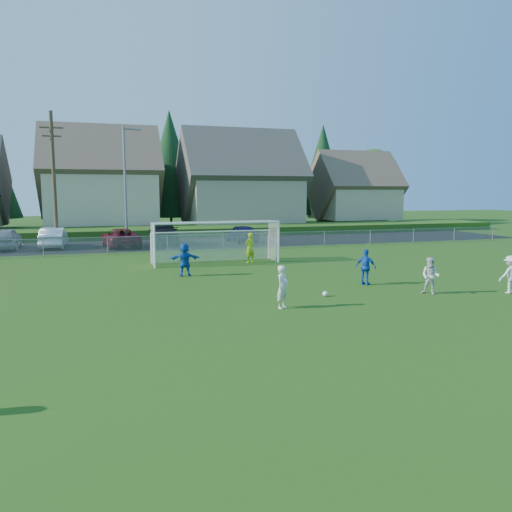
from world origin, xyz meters
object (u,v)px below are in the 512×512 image
at_px(player_white_a, 283,287).
at_px(soccer_goal, 215,235).
at_px(car_b, 54,238).
at_px(car_d, 164,234).
at_px(player_white_c, 510,274).
at_px(goalkeeper, 250,248).
at_px(player_blue_a, 366,267).
at_px(car_a, 5,239).
at_px(player_white_b, 430,276).
at_px(player_blue_b, 185,260).
at_px(car_e, 242,233).
at_px(soccer_ball, 325,294).
at_px(car_c, 121,238).

distance_m(player_white_a, soccer_goal, 12.17).
distance_m(car_b, car_d, 8.20).
xyz_separation_m(player_white_c, goalkeeper, (-7.71, 11.91, 0.10)).
relative_size(player_white_a, player_blue_a, 0.97).
bearing_deg(player_blue_a, car_b, -2.94).
distance_m(car_a, car_b, 3.28).
distance_m(player_white_b, player_white_c, 3.41).
height_order(player_blue_b, car_e, player_blue_b).
bearing_deg(soccer_ball, player_white_a, -149.91).
xyz_separation_m(car_a, car_b, (3.27, 0.23, -0.05)).
bearing_deg(car_e, player_white_a, 72.69).
xyz_separation_m(player_blue_b, car_c, (-2.42, 14.53, -0.13)).
bearing_deg(soccer_ball, car_e, 82.76).
height_order(player_blue_b, car_d, player_blue_b).
xyz_separation_m(player_white_b, car_c, (-11.34, 22.05, -0.05)).
bearing_deg(car_d, player_blue_a, 112.43).
distance_m(car_d, soccer_goal, 11.54).
bearing_deg(car_e, player_white_c, 96.81).
xyz_separation_m(player_white_b, player_white_c, (3.30, -0.85, 0.03)).
bearing_deg(soccer_goal, player_blue_b, -121.14).
relative_size(player_white_b, car_c, 0.30).
height_order(player_white_a, car_a, car_a).
distance_m(car_c, car_e, 9.81).
distance_m(player_white_c, goalkeeper, 14.19).
relative_size(goalkeeper, car_e, 0.42).
bearing_deg(car_a, car_e, 179.84).
xyz_separation_m(player_white_b, car_e, (-1.55, 22.75, -0.03)).
bearing_deg(car_e, soccer_goal, 61.53).
xyz_separation_m(soccer_ball, car_a, (-15.12, 21.90, 0.70)).
height_order(player_white_b, car_c, player_white_b).
bearing_deg(car_e, goalkeeper, 71.44).
bearing_deg(car_c, soccer_ball, 101.49).
bearing_deg(player_white_b, player_blue_a, 173.55).
height_order(car_c, car_d, car_d).
relative_size(goalkeeper, car_d, 0.32).
bearing_deg(player_blue_a, car_d, -21.09).
relative_size(player_blue_b, car_e, 0.39).
bearing_deg(player_blue_b, car_a, -51.55).
bearing_deg(car_d, soccer_ball, 104.11).
distance_m(player_white_a, player_blue_b, 8.28).
bearing_deg(car_e, car_b, -5.92).
xyz_separation_m(player_blue_b, soccer_goal, (2.51, 4.15, 0.79)).
bearing_deg(car_a, player_white_a, 118.73).
distance_m(car_a, car_e, 17.89).
xyz_separation_m(car_c, car_d, (3.37, 1.03, 0.10)).
xyz_separation_m(player_white_a, player_blue_a, (5.23, 3.13, 0.03)).
xyz_separation_m(player_white_b, car_d, (-7.97, 23.08, 0.05)).
xyz_separation_m(player_blue_a, goalkeeper, (-2.94, 8.39, 0.08)).
bearing_deg(car_b, goalkeeper, 136.39).
bearing_deg(player_blue_a, player_blue_b, 18.16).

